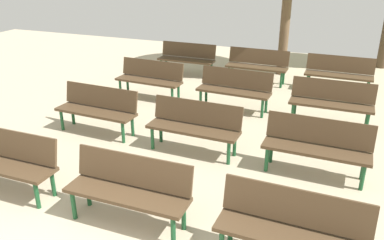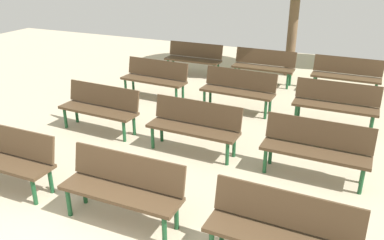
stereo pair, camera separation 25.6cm
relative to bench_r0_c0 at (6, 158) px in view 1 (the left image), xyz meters
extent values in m
cube|color=#4C3823|center=(0.00, -0.08, -0.07)|extent=(1.60, 0.44, 0.05)
cube|color=#4C3823|center=(0.00, 0.12, 0.17)|extent=(1.60, 0.12, 0.40)
cylinder|color=#194C28|center=(0.70, -0.24, -0.30)|extent=(0.06, 0.06, 0.40)
cylinder|color=#194C28|center=(0.70, 0.08, -0.30)|extent=(0.06, 0.06, 0.40)
cube|color=#4C3823|center=(2.00, -0.08, -0.07)|extent=(1.60, 0.44, 0.05)
cube|color=#4C3823|center=(2.00, 0.12, 0.17)|extent=(1.60, 0.13, 0.40)
cylinder|color=#194C28|center=(1.30, -0.24, -0.30)|extent=(0.06, 0.06, 0.40)
cylinder|color=#194C28|center=(2.70, -0.24, -0.30)|extent=(0.06, 0.06, 0.40)
cylinder|color=#194C28|center=(1.30, 0.08, -0.30)|extent=(0.06, 0.06, 0.40)
cylinder|color=#194C28|center=(2.70, 0.08, -0.30)|extent=(0.06, 0.06, 0.40)
cube|color=#4C3823|center=(4.00, -0.13, -0.07)|extent=(1.61, 0.48, 0.05)
cube|color=#4C3823|center=(4.01, 0.07, 0.17)|extent=(1.60, 0.17, 0.40)
cylinder|color=#194C28|center=(3.31, 0.05, -0.30)|extent=(0.06, 0.06, 0.40)
cube|color=#4C3823|center=(0.04, 2.13, -0.07)|extent=(1.62, 0.51, 0.05)
cube|color=#4C3823|center=(0.04, 2.33, 0.17)|extent=(1.60, 0.19, 0.40)
cylinder|color=#194C28|center=(-0.67, 2.00, -0.30)|extent=(0.06, 0.06, 0.40)
cylinder|color=#194C28|center=(0.73, 1.94, -0.30)|extent=(0.06, 0.06, 0.40)
cylinder|color=#194C28|center=(-0.66, 2.32, -0.30)|extent=(0.06, 0.06, 0.40)
cylinder|color=#194C28|center=(0.74, 2.26, -0.30)|extent=(0.06, 0.06, 0.40)
cube|color=#4C3823|center=(2.04, 2.05, -0.07)|extent=(1.61, 0.49, 0.05)
cube|color=#4C3823|center=(2.05, 2.25, 0.17)|extent=(1.60, 0.17, 0.40)
cylinder|color=#194C28|center=(1.34, 1.91, -0.30)|extent=(0.06, 0.06, 0.40)
cylinder|color=#194C28|center=(2.73, 1.87, -0.30)|extent=(0.06, 0.06, 0.40)
cylinder|color=#194C28|center=(1.34, 2.23, -0.30)|extent=(0.06, 0.06, 0.40)
cylinder|color=#194C28|center=(2.74, 2.19, -0.30)|extent=(0.06, 0.06, 0.40)
cube|color=#4C3823|center=(4.06, 2.02, -0.07)|extent=(1.61, 0.48, 0.05)
cube|color=#4C3823|center=(4.06, 2.22, 0.17)|extent=(1.60, 0.16, 0.40)
cylinder|color=#194C28|center=(3.35, 1.88, -0.30)|extent=(0.06, 0.06, 0.40)
cylinder|color=#194C28|center=(4.75, 1.85, -0.30)|extent=(0.06, 0.06, 0.40)
cylinder|color=#194C28|center=(3.36, 2.20, -0.30)|extent=(0.06, 0.06, 0.40)
cylinder|color=#194C28|center=(4.76, 2.17, -0.30)|extent=(0.06, 0.06, 0.40)
cube|color=#4C3823|center=(0.05, 4.26, -0.07)|extent=(1.62, 0.52, 0.05)
cube|color=#4C3823|center=(0.06, 4.46, 0.17)|extent=(1.60, 0.20, 0.40)
cylinder|color=#194C28|center=(-0.65, 4.14, -0.30)|extent=(0.06, 0.06, 0.40)
cylinder|color=#194C28|center=(0.74, 4.07, -0.30)|extent=(0.06, 0.06, 0.40)
cylinder|color=#194C28|center=(-0.64, 4.46, -0.30)|extent=(0.06, 0.06, 0.40)
cylinder|color=#194C28|center=(0.76, 4.39, -0.30)|extent=(0.06, 0.06, 0.40)
cube|color=#4C3823|center=(2.12, 4.24, -0.07)|extent=(1.62, 0.52, 0.05)
cube|color=#4C3823|center=(2.13, 4.44, 0.17)|extent=(1.60, 0.20, 0.40)
cylinder|color=#194C28|center=(1.41, 4.12, -0.30)|extent=(0.06, 0.06, 0.40)
cylinder|color=#194C28|center=(2.81, 4.05, -0.30)|extent=(0.06, 0.06, 0.40)
cylinder|color=#194C28|center=(1.43, 4.44, -0.30)|extent=(0.06, 0.06, 0.40)
cylinder|color=#194C28|center=(2.83, 4.37, -0.30)|extent=(0.06, 0.06, 0.40)
cube|color=#4C3823|center=(4.14, 4.17, -0.07)|extent=(1.60, 0.45, 0.05)
cube|color=#4C3823|center=(4.14, 4.37, 0.17)|extent=(1.60, 0.13, 0.40)
cylinder|color=#194C28|center=(3.44, 4.01, -0.30)|extent=(0.06, 0.06, 0.40)
cylinder|color=#194C28|center=(4.84, 4.01, -0.30)|extent=(0.06, 0.06, 0.40)
cylinder|color=#194C28|center=(3.44, 4.33, -0.30)|extent=(0.06, 0.06, 0.40)
cylinder|color=#194C28|center=(4.84, 4.33, -0.30)|extent=(0.06, 0.06, 0.40)
cube|color=#4C3823|center=(0.12, 6.42, -0.07)|extent=(1.60, 0.44, 0.05)
cube|color=#4C3823|center=(0.12, 6.62, 0.17)|extent=(1.60, 0.12, 0.40)
cylinder|color=#194C28|center=(-0.58, 6.26, -0.30)|extent=(0.06, 0.06, 0.40)
cylinder|color=#194C28|center=(0.82, 6.26, -0.30)|extent=(0.06, 0.06, 0.40)
cylinder|color=#194C28|center=(-0.58, 6.58, -0.30)|extent=(0.06, 0.06, 0.40)
cylinder|color=#194C28|center=(0.82, 6.58, -0.30)|extent=(0.06, 0.06, 0.40)
cube|color=#4C3823|center=(2.13, 6.39, -0.07)|extent=(1.61, 0.47, 0.05)
cube|color=#4C3823|center=(2.13, 6.59, 0.17)|extent=(1.60, 0.15, 0.40)
cylinder|color=#194C28|center=(1.43, 6.24, -0.30)|extent=(0.06, 0.06, 0.40)
cylinder|color=#194C28|center=(2.83, 6.22, -0.30)|extent=(0.06, 0.06, 0.40)
cylinder|color=#194C28|center=(1.43, 6.56, -0.30)|extent=(0.06, 0.06, 0.40)
cylinder|color=#194C28|center=(2.83, 6.54, -0.30)|extent=(0.06, 0.06, 0.40)
cube|color=#4C3823|center=(4.18, 6.37, -0.07)|extent=(1.61, 0.47, 0.05)
cube|color=#4C3823|center=(4.18, 6.57, 0.17)|extent=(1.60, 0.15, 0.40)
cylinder|color=#194C28|center=(3.47, 6.22, -0.30)|extent=(0.06, 0.06, 0.40)
cylinder|color=#194C28|center=(4.87, 6.20, -0.30)|extent=(0.06, 0.06, 0.40)
cylinder|color=#194C28|center=(3.48, 6.54, -0.30)|extent=(0.06, 0.06, 0.40)
cylinder|color=#194C28|center=(4.88, 6.52, -0.30)|extent=(0.06, 0.06, 0.40)
cylinder|color=brown|center=(2.60, 7.53, 0.93)|extent=(0.26, 0.26, 2.87)
camera|label=1|loc=(4.28, -3.64, 2.67)|focal=37.04mm
camera|label=2|loc=(4.52, -3.54, 2.67)|focal=37.04mm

